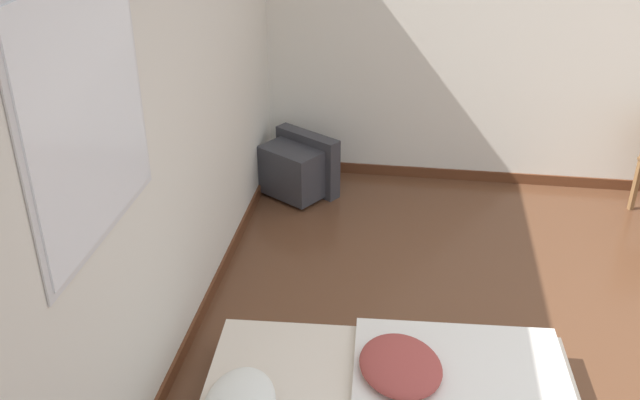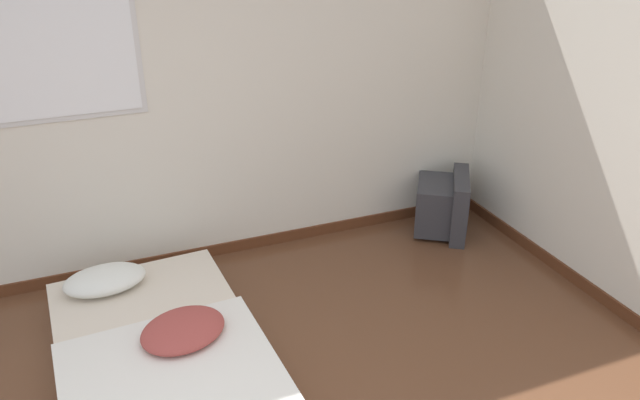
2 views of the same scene
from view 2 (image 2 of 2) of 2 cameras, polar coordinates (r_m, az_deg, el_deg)
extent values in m
cube|color=silver|center=(4.39, -17.05, 8.92)|extent=(7.98, 0.06, 2.60)
cube|color=#562D19|center=(4.85, -15.09, -5.52)|extent=(7.98, 0.02, 0.09)
cube|color=silver|center=(4.24, -23.22, 13.50)|extent=(1.01, 0.01, 1.06)
cube|color=white|center=(4.24, -23.22, 13.48)|extent=(0.94, 0.01, 0.99)
cube|color=beige|center=(3.83, -14.34, -13.82)|extent=(1.19, 1.92, 0.20)
ellipsoid|color=silver|center=(4.30, -19.08, -6.90)|extent=(0.54, 0.37, 0.14)
cube|color=silver|center=(3.48, -13.31, -15.67)|extent=(1.17, 1.14, 0.05)
ellipsoid|color=#993D38|center=(3.69, -12.41, -11.51)|extent=(0.60, 0.55, 0.11)
cube|color=#333338|center=(5.21, 10.37, -0.43)|extent=(0.50, 0.56, 0.40)
cube|color=#333338|center=(5.20, 12.60, -0.42)|extent=(0.42, 0.56, 0.50)
cube|color=#283342|center=(5.20, 13.31, -0.35)|extent=(0.27, 0.41, 0.36)
camera|label=1|loc=(3.83, -65.26, 14.94)|focal=40.00mm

